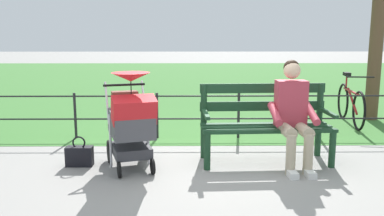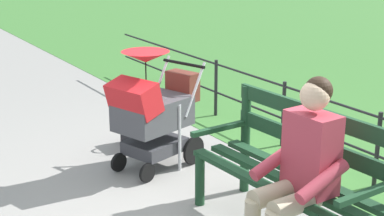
{
  "view_description": "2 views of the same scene",
  "coord_description": "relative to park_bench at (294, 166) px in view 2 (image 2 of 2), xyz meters",
  "views": [
    {
      "loc": [
        0.16,
        4.94,
        1.6
      ],
      "look_at": [
        0.1,
        0.0,
        0.7
      ],
      "focal_mm": 38.96,
      "sensor_mm": 36.0,
      "label": 1
    },
    {
      "loc": [
        -3.76,
        2.64,
        2.19
      ],
      "look_at": [
        0.18,
        0.15,
        0.76
      ],
      "focal_mm": 54.37,
      "sensor_mm": 36.0,
      "label": 2
    }
  ],
  "objects": [
    {
      "name": "person_on_bench",
      "position": [
        -0.29,
        0.22,
        0.15
      ],
      "size": [
        0.55,
        0.74,
        1.28
      ],
      "color": "tan",
      "rests_on": "ground"
    },
    {
      "name": "park_bench",
      "position": [
        0.0,
        0.0,
        0.0
      ],
      "size": [
        1.62,
        0.67,
        0.96
      ],
      "color": "#193D23",
      "rests_on": "ground"
    },
    {
      "name": "handbag",
      "position": [
        2.27,
        0.19,
        -0.4
      ],
      "size": [
        0.32,
        0.14,
        0.37
      ],
      "color": "black",
      "rests_on": "ground"
    },
    {
      "name": "stroller",
      "position": [
        1.63,
        0.3,
        0.07
      ],
      "size": [
        0.73,
        0.98,
        1.15
      ],
      "color": "black",
      "rests_on": "ground"
    },
    {
      "name": "ground_plane",
      "position": [
        0.81,
        0.12,
        -0.53
      ],
      "size": [
        60.0,
        60.0,
        0.0
      ],
      "primitive_type": "plane",
      "color": "gray"
    },
    {
      "name": "park_fence",
      "position": [
        0.31,
        -1.14,
        -0.1
      ],
      "size": [
        8.7,
        0.04,
        0.7
      ],
      "color": "black",
      "rests_on": "ground"
    }
  ]
}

